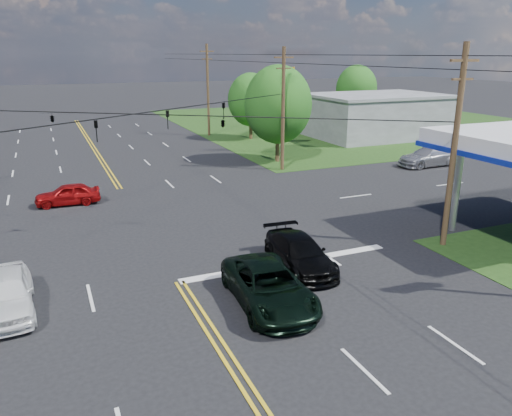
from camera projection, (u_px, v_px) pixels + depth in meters
name	position (u px, v px, depth m)	size (l,w,h in m)	color
ground	(142.00, 224.00, 27.52)	(280.00, 280.00, 0.00)	black
grass_ne	(352.00, 121.00, 68.75)	(46.00, 48.00, 0.03)	#1D3B13
stop_bar	(288.00, 263.00, 22.37)	(10.00, 0.50, 0.02)	silver
retail_ne	(376.00, 117.00, 55.69)	(14.00, 10.00, 4.40)	slate
pole_se	(455.00, 146.00, 23.04)	(1.60, 0.28, 9.50)	#462E1D
pole_ne	(283.00, 108.00, 38.84)	(1.60, 0.28, 9.50)	#462E1D
pole_right_far	(208.00, 89.00, 55.45)	(1.60, 0.28, 10.00)	#462E1D
span_wire_signals	(134.00, 114.00, 25.74)	(26.00, 18.00, 1.13)	black
power_lines	(138.00, 62.00, 23.21)	(26.04, 100.00, 0.64)	black
tree_right_a	(278.00, 105.00, 41.86)	(5.70, 5.70, 8.18)	#462E1D
tree_right_b	(251.00, 100.00, 53.53)	(4.94, 4.94, 7.09)	#462E1D
tree_far_r	(356.00, 89.00, 65.27)	(5.32, 5.32, 7.63)	#462E1D
pickup_dkgreen	(269.00, 286.00, 18.48)	(2.47, 5.37, 1.49)	black
suv_black	(299.00, 253.00, 21.64)	(1.97, 4.85, 1.41)	black
pickup_white	(6.00, 293.00, 17.89)	(1.81, 4.50, 1.53)	white
sedan_red	(68.00, 194.00, 30.84)	(1.55, 3.85, 1.31)	#950A0B
sedan_far	(429.00, 156.00, 41.44)	(2.21, 5.44, 1.58)	#A7A7AC
polesign_ne	(282.00, 86.00, 45.54)	(2.14, 0.90, 7.87)	#A5A5AA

